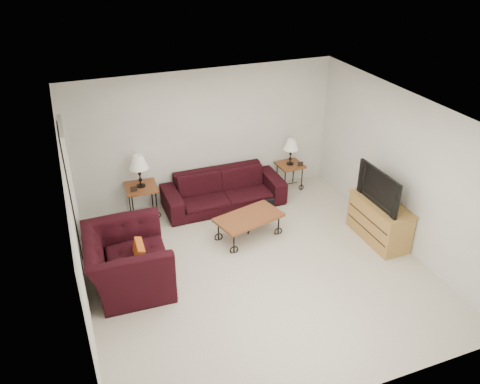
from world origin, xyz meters
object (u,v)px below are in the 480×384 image
side_table_left (143,201)px  coffee_table (249,227)px  armchair (128,261)px  backpack (265,198)px  television (384,187)px  side_table_right (289,176)px  lamp_right (291,152)px  lamp_left (139,171)px  sofa (224,190)px  tv_stand (379,221)px

side_table_left → coffee_table: size_ratio=0.54×
armchair → backpack: bearing=-62.5°
coffee_table → television: television is taller
side_table_right → lamp_right: (0.00, 0.00, 0.53)m
coffee_table → armchair: 2.17m
side_table_right → lamp_left: (-2.94, 0.00, 0.63)m
side_table_left → backpack: (2.17, -0.59, -0.08)m
sofa → television: size_ratio=2.16×
sofa → backpack: sofa is taller
armchair → television: television is taller
side_table_left → lamp_left: (0.00, 0.00, 0.60)m
side_table_right → armchair: 3.98m
armchair → television: bearing=-91.8°
television → backpack: 2.22m
armchair → lamp_left: bearing=-14.5°
sofa → television: (2.03, -1.98, 0.67)m
armchair → coffee_table: bearing=-73.6°
sofa → lamp_left: lamp_left is taller
lamp_right → armchair: lamp_right is taller
backpack → lamp_left: bearing=161.5°
lamp_left → lamp_right: 2.94m
lamp_right → television: television is taller
sofa → side_table_left: 1.50m
sofa → lamp_right: (1.45, 0.18, 0.47)m
television → backpack: size_ratio=2.35×
side_table_left → backpack: bearing=-15.2°
sofa → coffee_table: 1.17m
coffee_table → tv_stand: bearing=-22.1°
coffee_table → armchair: armchair is taller
lamp_right → backpack: 1.13m
coffee_table → side_table_right: bearing=43.6°
sofa → armchair: bearing=-140.6°
television → lamp_left: bearing=-121.6°
coffee_table → armchair: (-2.09, -0.52, 0.23)m
side_table_left → armchair: size_ratio=0.45×
lamp_right → backpack: size_ratio=1.20×
sofa → television: bearing=-44.3°
armchair → side_table_left: bearing=-14.5°
coffee_table → tv_stand: size_ratio=0.95×
television → coffee_table: bearing=-112.3°
sofa → tv_stand: bearing=-44.0°
lamp_left → side_table_right: bearing=0.0°
backpack → side_table_left: bearing=161.5°
lamp_right → backpack: bearing=-142.9°
lamp_right → tv_stand: 2.29m
lamp_left → television: bearing=-31.6°
side_table_left → tv_stand: (3.54, -2.16, 0.05)m
side_table_right → lamp_right: bearing=0.0°
side_table_left → coffee_table: bearing=-41.4°
lamp_left → tv_stand: bearing=-31.4°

